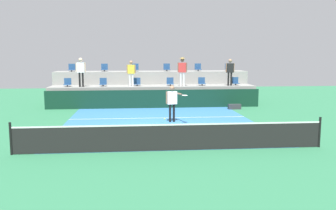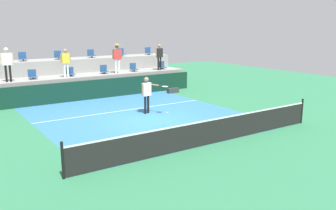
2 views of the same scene
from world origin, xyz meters
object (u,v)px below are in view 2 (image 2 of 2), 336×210
at_px(stadium_chair_lower_far_right, 162,66).
at_px(stadium_chair_upper_left, 23,57).
at_px(spectator_with_hat, 117,55).
at_px(stadium_chair_lower_mid_left, 70,72).
at_px(stadium_chair_lower_mid_right, 104,70).
at_px(stadium_chair_lower_right, 134,68).
at_px(stadium_chair_upper_mid_right, 91,54).
at_px(tennis_player, 147,91).
at_px(stadium_chair_lower_left, 33,75).
at_px(stadium_chair_upper_right, 121,53).
at_px(stadium_chair_upper_far_right, 148,52).
at_px(tennis_ball, 167,113).
at_px(spectator_in_grey, 7,61).
at_px(spectator_leaning_on_rail, 159,54).
at_px(spectator_in_white, 66,60).
at_px(stadium_chair_upper_mid_left, 58,56).
at_px(equipment_bag, 173,90).

distance_m(stadium_chair_lower_far_right, stadium_chair_upper_left, 8.80).
relative_size(stadium_chair_lower_far_right, spectator_with_hat, 0.29).
xyz_separation_m(stadium_chair_lower_mid_left, stadium_chair_lower_mid_right, (2.12, 0.00, 0.00)).
relative_size(stadium_chair_lower_right, stadium_chair_upper_mid_right, 1.00).
bearing_deg(stadium_chair_upper_mid_right, tennis_player, -93.30).
height_order(stadium_chair_lower_left, stadium_chair_upper_right, stadium_chair_upper_right).
relative_size(stadium_chair_lower_mid_right, stadium_chair_upper_right, 1.00).
distance_m(stadium_chair_upper_far_right, tennis_ball, 11.81).
xyz_separation_m(stadium_chair_lower_right, stadium_chair_upper_mid_right, (-2.11, 1.80, 0.85)).
distance_m(stadium_chair_lower_left, tennis_ball, 9.19).
xyz_separation_m(stadium_chair_lower_left, spectator_in_grey, (-1.30, -0.38, 0.87)).
distance_m(stadium_chair_lower_mid_right, stadium_chair_upper_far_right, 4.71).
xyz_separation_m(stadium_chair_upper_right, spectator_leaning_on_rail, (1.68, -2.18, -0.04)).
bearing_deg(stadium_chair_lower_mid_right, spectator_in_grey, -176.04).
bearing_deg(stadium_chair_lower_left, spectator_in_white, -12.22).
relative_size(stadium_chair_lower_mid_right, spectator_with_hat, 0.29).
xyz_separation_m(stadium_chair_lower_left, stadium_chair_upper_mid_right, (4.20, 1.80, 0.85)).
bearing_deg(stadium_chair_lower_mid_right, stadium_chair_lower_far_right, 0.00).
relative_size(stadium_chair_lower_right, spectator_with_hat, 0.29).
bearing_deg(spectator_in_grey, spectator_in_white, -0.00).
distance_m(stadium_chair_lower_left, stadium_chair_upper_left, 1.99).
bearing_deg(tennis_player, stadium_chair_lower_mid_left, 105.06).
bearing_deg(stadium_chair_lower_mid_left, tennis_player, -74.94).
distance_m(stadium_chair_lower_mid_left, spectator_in_white, 0.91).
height_order(stadium_chair_upper_left, stadium_chair_upper_mid_left, same).
bearing_deg(stadium_chair_upper_mid_left, tennis_player, -77.68).
bearing_deg(stadium_chair_upper_left, stadium_chair_upper_mid_right, 0.00).
xyz_separation_m(stadium_chair_upper_far_right, spectator_in_grey, (-9.82, -2.18, 0.02)).
relative_size(stadium_chair_lower_far_right, stadium_chair_upper_right, 1.00).
distance_m(stadium_chair_lower_left, spectator_in_white, 1.96).
relative_size(stadium_chair_upper_mid_right, stadium_chair_upper_right, 1.00).
distance_m(spectator_leaning_on_rail, equipment_bag, 2.81).
bearing_deg(stadium_chair_upper_right, spectator_with_hat, -122.52).
height_order(stadium_chair_lower_left, stadium_chair_upper_left, stadium_chair_upper_left).
height_order(stadium_chair_lower_far_right, spectator_leaning_on_rail, spectator_leaning_on_rail).
relative_size(stadium_chair_upper_mid_right, tennis_ball, 7.65).
relative_size(stadium_chair_lower_mid_left, stadium_chair_lower_right, 1.00).
bearing_deg(equipment_bag, spectator_in_white, 163.31).
bearing_deg(stadium_chair_lower_left, stadium_chair_lower_mid_right, 0.00).
height_order(spectator_leaning_on_rail, equipment_bag, spectator_leaning_on_rail).
xyz_separation_m(spectator_in_grey, spectator_leaning_on_rail, (9.35, -0.00, -0.06)).
bearing_deg(stadium_chair_upper_far_right, stadium_chair_upper_mid_left, 180.00).
height_order(tennis_player, spectator_in_grey, spectator_in_grey).
relative_size(stadium_chair_lower_right, stadium_chair_upper_mid_left, 1.00).
relative_size(stadium_chair_upper_left, stadium_chair_upper_right, 1.00).
xyz_separation_m(stadium_chair_upper_mid_left, equipment_bag, (5.83, -4.01, -2.16)).
bearing_deg(stadium_chair_lower_right, stadium_chair_upper_left, 164.18).
xyz_separation_m(stadium_chair_lower_right, tennis_ball, (-3.16, -8.59, -0.84)).
bearing_deg(spectator_with_hat, equipment_bag, -32.30).
relative_size(tennis_ball, equipment_bag, 0.09).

